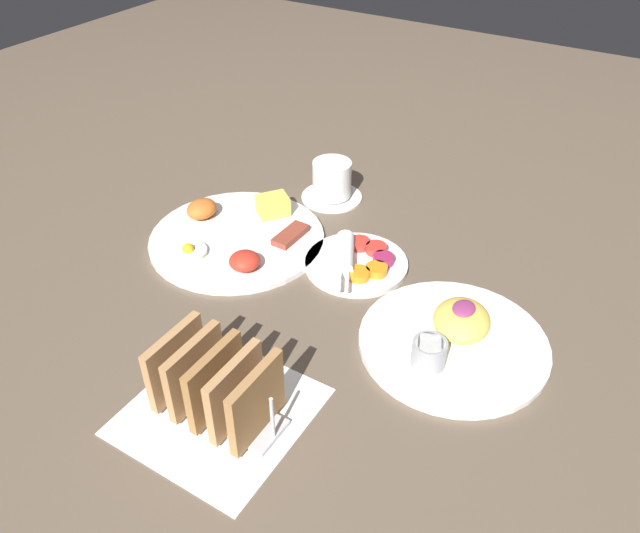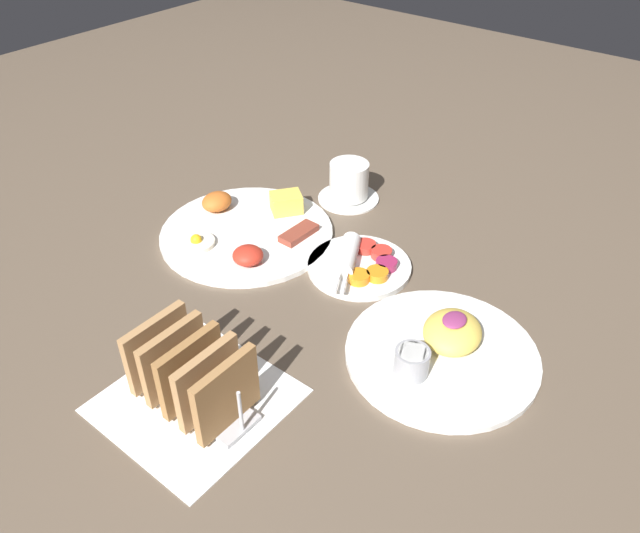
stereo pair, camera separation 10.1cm
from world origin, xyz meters
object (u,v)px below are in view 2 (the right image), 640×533
Objects in this scene: plate_breakfast at (247,230)px; plate_condiments at (360,264)px; coffee_cup at (349,183)px; plate_foreground at (442,348)px; toast_rack at (191,373)px.

plate_condiments is at bearing -79.24° from plate_breakfast.
plate_breakfast is at bearing 161.93° from coffee_cup.
toast_rack is (-0.27, 0.21, 0.04)m from plate_foreground.
plate_foreground is at bearing -126.35° from coffee_cup.
plate_foreground is at bearing -113.96° from plate_condiments.
plate_breakfast is at bearing 34.08° from toast_rack.
coffee_cup is (0.54, 0.15, -0.02)m from toast_rack.
coffee_cup is (0.27, 0.36, 0.02)m from plate_foreground.
coffee_cup is at bearing 41.31° from plate_condiments.
plate_foreground is 2.29× the size of coffee_cup.
toast_rack reaches higher than plate_foreground.
toast_rack reaches higher than plate_condiments.
plate_condiments is 0.37m from toast_rack.
toast_rack is at bearing 142.36° from plate_foreground.
plate_condiments is 0.69× the size of plate_foreground.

